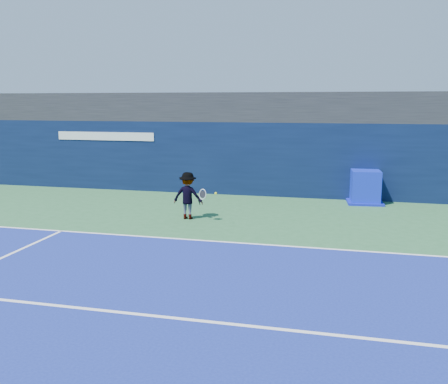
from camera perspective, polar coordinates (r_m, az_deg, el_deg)
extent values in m
plane|color=#2C6237|center=(11.07, -3.77, -9.90)|extent=(80.00, 80.00, 0.00)
cube|color=white|center=(13.82, -0.04, -5.72)|extent=(24.00, 0.10, 0.01)
cube|color=white|center=(9.32, -7.55, -13.91)|extent=(24.00, 0.10, 0.01)
cube|color=black|center=(21.64, 5.36, 9.64)|extent=(36.00, 3.00, 1.20)
cube|color=#091432|center=(20.78, 4.87, 3.82)|extent=(36.00, 1.00, 3.00)
cube|color=white|center=(22.38, -13.42, 6.23)|extent=(4.50, 0.04, 0.35)
cube|color=#0D1EB9|center=(19.74, 15.84, 0.58)|extent=(1.14, 1.14, 1.26)
cube|color=#0B14A7|center=(19.85, 15.76, -1.09)|extent=(1.43, 1.43, 0.08)
imported|color=silver|center=(16.44, -4.15, -0.42)|extent=(1.00, 0.58, 1.55)
cylinder|color=black|center=(16.10, -2.89, -1.09)|extent=(0.07, 0.14, 0.24)
torus|color=silver|center=(15.97, -2.46, -0.27)|extent=(0.29, 0.16, 0.28)
cylinder|color=black|center=(15.97, -2.46, -0.27)|extent=(0.24, 0.12, 0.24)
sphere|color=yellow|center=(15.32, -0.94, -0.15)|extent=(0.07, 0.07, 0.07)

